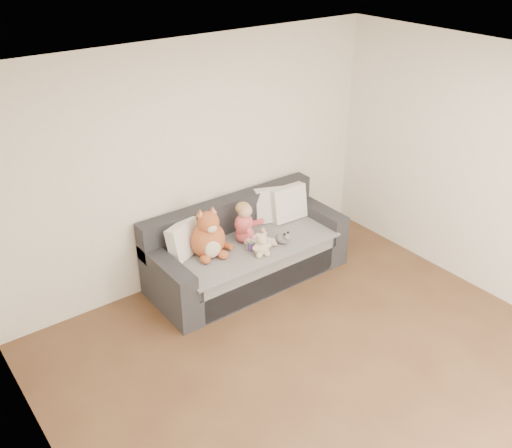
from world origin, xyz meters
The scene contains 10 objects.
room_shell centered at (0.00, 0.42, 1.30)m, with size 5.00×5.00×5.00m.
sofa centered at (0.34, 2.06, 0.31)m, with size 2.20×0.94×0.85m.
cushion_left centered at (-0.36, 2.18, 0.66)m, with size 0.44×0.33×0.38m.
cushion_right_back centered at (0.86, 2.24, 0.67)m, with size 0.47×0.34×0.41m.
cushion_right_front centered at (1.02, 2.16, 0.67)m, with size 0.45×0.22×0.42m.
toddler centered at (0.33, 2.02, 0.67)m, with size 0.33×0.48×0.47m.
plush_cat centered at (-0.15, 2.03, 0.68)m, with size 0.44×0.39×0.57m.
teddy_bear centered at (0.28, 1.71, 0.58)m, with size 0.21×0.16×0.27m.
plush_cow centered at (0.61, 1.76, 0.54)m, with size 0.13×0.20×0.16m.
sippy_cup centered at (0.25, 1.85, 0.53)m, with size 0.11×0.08×0.12m.
Camera 1 is at (-2.80, -2.32, 3.61)m, focal length 40.00 mm.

